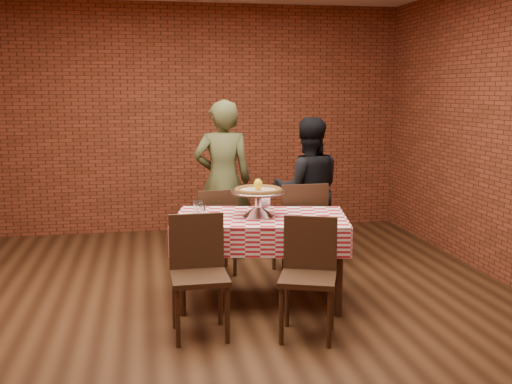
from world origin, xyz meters
The scene contains 19 objects.
ground centered at (0.00, 0.00, 0.00)m, with size 6.00×6.00×0.00m, color black.
back_wall centered at (0.00, 3.00, 1.45)m, with size 5.50×5.50×0.00m, color #622B18.
table centered at (0.38, 0.16, 0.38)m, with size 1.43×0.86×0.75m, color #3D2616.
tablecloth centered at (0.38, 0.16, 0.63)m, with size 1.47×0.90×0.25m, color red, non-canonical shape.
pizza_stand centered at (0.36, 0.16, 0.86)m, with size 0.48×0.48×0.21m, color silver, non-canonical shape.
pizza centered at (0.36, 0.16, 0.98)m, with size 0.41×0.41×0.03m, color beige.
lemon centered at (0.36, 0.16, 1.03)m, with size 0.08×0.08×0.10m, color yellow.
water_glass_left centered at (-0.13, 0.13, 0.82)m, with size 0.08×0.08×0.12m, color white.
water_glass_right centered at (-0.14, 0.33, 0.82)m, with size 0.08×0.08×0.12m, color white.
side_plate centered at (0.81, -0.04, 0.76)m, with size 0.16×0.16×0.01m, color white.
sweetener_packet_a centered at (0.87, -0.13, 0.76)m, with size 0.05×0.04×0.01m, color white.
sweetener_packet_b centered at (0.95, -0.13, 0.76)m, with size 0.05×0.04×0.01m, color white.
condiment_caddy centered at (0.46, 0.46, 0.83)m, with size 0.10×0.08×0.14m, color silver.
chair_near_left centered at (-0.21, -0.50, 0.45)m, with size 0.42×0.42×0.90m, color #3D2616, non-canonical shape.
chair_near_right centered at (0.58, -0.67, 0.44)m, with size 0.40×0.40×0.88m, color #3D2616, non-canonical shape.
chair_far_left centered at (0.08, 1.04, 0.44)m, with size 0.40×0.40×0.87m, color #3D2616, non-canonical shape.
chair_far_right centered at (0.89, 0.85, 0.47)m, with size 0.46×0.46×0.94m, color #3D2616, non-canonical shape.
diner_olive centered at (0.24, 1.58, 0.86)m, with size 0.63×0.41×1.72m, color #4E532D.
diner_black centered at (1.11, 1.30, 0.77)m, with size 0.75×0.58×1.54m, color black.
Camera 1 is at (-0.56, -4.78, 1.83)m, focal length 42.23 mm.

